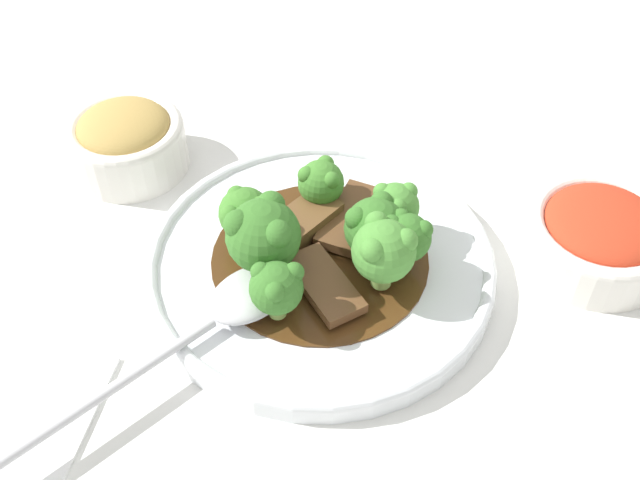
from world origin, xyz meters
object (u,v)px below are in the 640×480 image
beef_strip_2 (324,284)px  beef_strip_1 (354,218)px  broccoli_floret_3 (375,227)px  side_bowl_kimchi (600,235)px  main_plate (320,263)px  broccoli_floret_6 (321,182)px  broccoli_floret_4 (384,250)px  side_bowl_appetizer (127,140)px  beef_strip_0 (295,228)px  broccoli_floret_2 (395,206)px  broccoli_floret_5 (276,288)px  serving_spoon (224,311)px  broccoli_floret_7 (407,237)px  broccoli_floret_1 (243,216)px  broccoli_floret_0 (263,235)px

beef_strip_2 → beef_strip_1: bearing=-0.6°
broccoli_floret_3 → side_bowl_kimchi: size_ratio=0.43×
main_plate → broccoli_floret_6: size_ratio=6.49×
beef_strip_2 → broccoli_floret_4: 0.05m
main_plate → side_bowl_appetizer: 0.20m
beef_strip_0 → broccoli_floret_2: (0.03, -0.07, 0.02)m
broccoli_floret_5 → serving_spoon: bearing=114.3°
broccoli_floret_7 → serving_spoon: 0.13m
broccoli_floret_4 → serving_spoon: 0.11m
main_plate → broccoli_floret_2: (0.04, -0.04, 0.03)m
broccoli_floret_1 → broccoli_floret_7: 0.12m
broccoli_floret_1 → beef_strip_2: bearing=-109.8°
broccoli_floret_2 → serving_spoon: bearing=143.5°
broccoli_floret_2 → side_bowl_appetizer: (0.02, 0.23, -0.02)m
broccoli_floret_2 → broccoli_floret_4: (-0.05, -0.01, 0.01)m
beef_strip_2 → broccoli_floret_6: bearing=20.2°
broccoli_floret_6 → broccoli_floret_0: bearing=169.3°
beef_strip_1 → side_bowl_kimchi: size_ratio=0.68×
broccoli_floret_7 → side_bowl_appetizer: size_ratio=0.46×
broccoli_floret_6 → broccoli_floret_3: bearing=-124.3°
serving_spoon → broccoli_floret_0: bearing=-12.4°
broccoli_floret_1 → serving_spoon: (-0.07, -0.02, -0.02)m
beef_strip_1 → side_bowl_appetizer: 0.21m
broccoli_floret_7 → serving_spoon: (-0.08, 0.10, -0.02)m
beef_strip_2 → side_bowl_appetizer: (0.09, 0.20, 0.00)m
beef_strip_2 → broccoli_floret_0: broccoli_floret_0 is taller
broccoli_floret_2 → beef_strip_0: bearing=112.2°
beef_strip_2 → side_bowl_kimchi: size_ratio=0.64×
main_plate → side_bowl_kimchi: size_ratio=2.35×
beef_strip_1 → broccoli_floret_4: (-0.05, -0.04, 0.03)m
main_plate → broccoli_floret_3: broccoli_floret_3 is taller
broccoli_floret_2 → beef_strip_1: bearing=91.3°
beef_strip_1 → broccoli_floret_0: 0.09m
beef_strip_2 → broccoli_floret_5: bearing=144.6°
broccoli_floret_2 → broccoli_floret_3: bearing=163.6°
main_plate → broccoli_floret_0: bearing=131.3°
broccoli_floret_0 → broccoli_floret_2: (0.07, -0.07, -0.01)m
broccoli_floret_7 → side_bowl_kimchi: bearing=-61.5°
broccoli_floret_0 → broccoli_floret_5: broccoli_floret_0 is taller
broccoli_floret_2 → side_bowl_kimchi: broccoli_floret_2 is taller
beef_strip_0 → broccoli_floret_7: broccoli_floret_7 is taller
broccoli_floret_0 → broccoli_floret_4: broccoli_floret_0 is taller
broccoli_floret_0 → side_bowl_kimchi: (0.11, -0.22, -0.03)m
side_bowl_kimchi → side_bowl_appetizer: side_bowl_appetizer is taller
serving_spoon → broccoli_floret_4: bearing=-55.1°
side_bowl_kimchi → broccoli_floret_6: bearing=98.3°
broccoli_floret_7 → side_bowl_kimchi: 0.15m
broccoli_floret_1 → side_bowl_appetizer: size_ratio=0.44×
main_plate → broccoli_floret_4: 0.07m
beef_strip_1 → broccoli_floret_7: (-0.03, -0.05, 0.02)m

